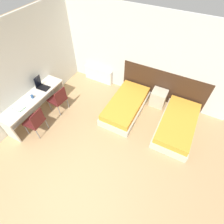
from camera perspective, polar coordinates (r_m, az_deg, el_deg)
name	(u,v)px	position (r m, az deg, el deg)	size (l,w,h in m)	color
ground_plane	(70,188)	(4.44, -13.52, -22.98)	(20.00, 20.00, 0.00)	tan
wall_back	(139,56)	(5.48, 8.74, 17.70)	(5.83, 0.05, 2.70)	silver
wall_left	(30,66)	(5.44, -25.10, 13.32)	(0.05, 4.74, 2.70)	silver
headboard_panel	(163,87)	(5.74, 16.18, 7.96)	(2.65, 0.03, 1.10)	#382316
bed_near_window	(126,106)	(5.42, 4.55, 2.07)	(0.96, 1.88, 0.42)	beige
bed_near_door	(177,125)	(5.25, 20.52, -3.92)	(0.96, 1.88, 0.42)	beige
nightstand	(158,98)	(5.74, 14.91, 4.46)	(0.46, 0.42, 0.53)	beige
radiator	(98,75)	(6.49, -4.45, 12.04)	(1.06, 0.12, 0.53)	silver
desk	(34,101)	(5.46, -24.08, 3.17)	(0.54, 2.02, 0.75)	beige
chair_near_laptop	(58,99)	(5.44, -17.10, 4.21)	(0.48, 0.48, 0.88)	#511919
chair_near_notebook	(35,121)	(5.06, -23.75, -2.67)	(0.47, 0.47, 0.88)	#511919
laptop	(42,85)	(5.53, -22.01, 8.04)	(0.37, 0.26, 0.36)	black
open_notebook	(19,108)	(5.21, -28.14, 1.29)	(0.31, 0.21, 0.02)	#236B3D
mug	(32,97)	(5.31, -24.60, 4.62)	(0.08, 0.08, 0.09)	#2D5184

